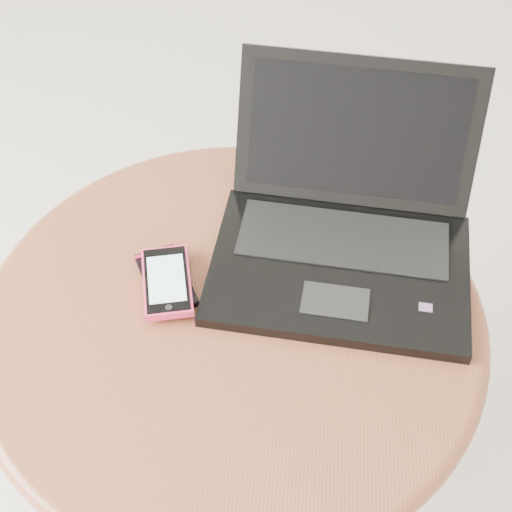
{
  "coord_description": "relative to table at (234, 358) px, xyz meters",
  "views": [
    {
      "loc": [
        0.08,
        -0.47,
        1.22
      ],
      "look_at": [
        0.03,
        0.11,
        0.56
      ],
      "focal_mm": 52.35,
      "sensor_mm": 36.0,
      "label": 1
    }
  ],
  "objects": [
    {
      "name": "laptop",
      "position": [
        0.13,
        0.11,
        0.14
      ],
      "size": [
        0.34,
        0.33,
        0.2
      ],
      "color": "black",
      "rests_on": "table"
    },
    {
      "name": "phone_black",
      "position": [
        -0.09,
        0.04,
        0.11
      ],
      "size": [
        0.09,
        0.12,
        0.01
      ],
      "color": "black",
      "rests_on": "table"
    },
    {
      "name": "table",
      "position": [
        0.0,
        0.0,
        0.0
      ],
      "size": [
        0.62,
        0.62,
        0.5
      ],
      "color": "#4C2C17",
      "rests_on": "ground"
    },
    {
      "name": "phone_pink",
      "position": [
        -0.08,
        0.02,
        0.12
      ],
      "size": [
        0.08,
        0.12,
        0.01
      ],
      "color": "#EF3261",
      "rests_on": "phone_black"
    }
  ]
}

